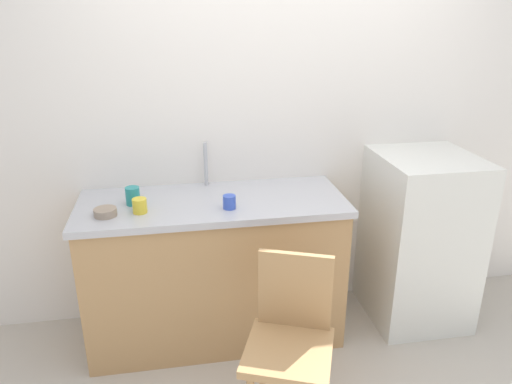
# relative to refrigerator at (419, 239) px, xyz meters

# --- Properties ---
(back_wall) EXTENTS (4.80, 0.10, 2.41)m
(back_wall) POSITION_rel_refrigerator_xyz_m (-0.89, 0.37, 0.65)
(back_wall) COLOR white
(back_wall) RESTS_ON ground_plane
(cabinet_base) EXTENTS (1.51, 0.60, 0.88)m
(cabinet_base) POSITION_rel_refrigerator_xyz_m (-1.33, 0.02, -0.12)
(cabinet_base) COLOR tan
(cabinet_base) RESTS_ON ground_plane
(countertop) EXTENTS (1.55, 0.64, 0.04)m
(countertop) POSITION_rel_refrigerator_xyz_m (-1.33, 0.02, 0.34)
(countertop) COLOR #B7B7BC
(countertop) RESTS_ON cabinet_base
(faucet) EXTENTS (0.02, 0.02, 0.28)m
(faucet) POSITION_rel_refrigerator_xyz_m (-1.35, 0.27, 0.50)
(faucet) COLOR #B7B7BC
(faucet) RESTS_ON countertop
(refrigerator) EXTENTS (0.60, 0.63, 1.12)m
(refrigerator) POSITION_rel_refrigerator_xyz_m (0.00, 0.00, 0.00)
(refrigerator) COLOR silver
(refrigerator) RESTS_ON ground_plane
(chair) EXTENTS (0.52, 0.52, 0.89)m
(chair) POSITION_rel_refrigerator_xyz_m (-1.04, -0.77, -0.06)
(chair) COLOR tan
(chair) RESTS_ON ground_plane
(terracotta_bowl) EXTENTS (0.12, 0.12, 0.04)m
(terracotta_bowl) POSITION_rel_refrigerator_xyz_m (-1.92, -0.12, 0.38)
(terracotta_bowl) COLOR gray
(terracotta_bowl) RESTS_ON countertop
(cup_yellow) EXTENTS (0.08, 0.08, 0.08)m
(cup_yellow) POSITION_rel_refrigerator_xyz_m (-1.74, -0.11, 0.40)
(cup_yellow) COLOR yellow
(cup_yellow) RESTS_ON countertop
(cup_teal) EXTENTS (0.08, 0.08, 0.10)m
(cup_teal) POSITION_rel_refrigerator_xyz_m (-1.78, 0.02, 0.41)
(cup_teal) COLOR teal
(cup_teal) RESTS_ON countertop
(cup_blue) EXTENTS (0.07, 0.07, 0.08)m
(cup_blue) POSITION_rel_refrigerator_xyz_m (-1.25, -0.13, 0.40)
(cup_blue) COLOR blue
(cup_blue) RESTS_ON countertop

